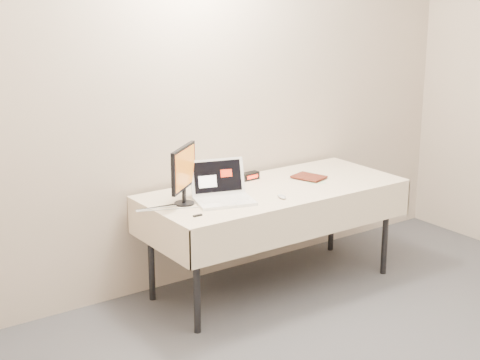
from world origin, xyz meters
TOP-DOWN VIEW (x-y plane):
  - back_wall at (0.00, 2.50)m, footprint 4.00×0.10m
  - table at (0.00, 2.05)m, footprint 1.86×0.81m
  - laptop at (-0.45, 2.02)m, footprint 0.44×0.42m
  - monitor at (-0.70, 2.08)m, footprint 0.30×0.25m
  - book at (0.27, 2.06)m, footprint 0.16×0.07m
  - alarm_clock at (-0.01, 2.31)m, footprint 0.14×0.06m
  - clicker at (-0.11, 1.82)m, footprint 0.06×0.10m
  - paper_form at (0.37, 2.09)m, footprint 0.23×0.34m
  - usb_dongle at (-0.76, 1.82)m, footprint 0.06×0.02m

SIDE VIEW (x-z plane):
  - table at x=0.00m, z-range 0.31..1.05m
  - paper_form at x=0.37m, z-range 0.74..0.74m
  - usb_dongle at x=-0.76m, z-range 0.74..0.75m
  - clicker at x=-0.11m, z-range 0.74..0.76m
  - alarm_clock at x=-0.01m, z-range 0.74..0.79m
  - laptop at x=-0.45m, z-range 0.67..0.93m
  - book at x=0.27m, z-range 0.74..0.96m
  - monitor at x=-0.70m, z-range 0.77..1.15m
  - back_wall at x=0.00m, z-range 0.00..2.70m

